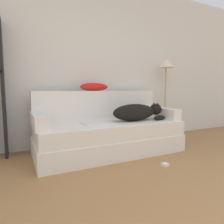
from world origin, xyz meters
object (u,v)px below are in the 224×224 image
(dog, at_px, (137,112))
(laptop, at_px, (94,123))
(couch, at_px, (109,137))
(power_adapter, at_px, (165,165))
(floor_lamp, at_px, (166,71))
(throw_pillow, at_px, (94,87))

(dog, height_order, laptop, dog)
(dog, relative_size, laptop, 2.44)
(couch, height_order, laptop, laptop)
(laptop, distance_m, power_adapter, 1.03)
(laptop, bearing_deg, dog, -4.20)
(couch, relative_size, floor_lamp, 1.39)
(laptop, height_order, floor_lamp, floor_lamp)
(laptop, relative_size, floor_lamp, 0.23)
(laptop, xyz_separation_m, throw_pillow, (0.18, 0.45, 0.49))
(couch, height_order, floor_lamp, floor_lamp)
(laptop, bearing_deg, couch, 10.27)
(dog, xyz_separation_m, power_adapter, (-0.06, -0.70, -0.55))
(couch, distance_m, floor_lamp, 1.74)
(dog, distance_m, floor_lamp, 1.23)
(couch, height_order, power_adapter, couch)
(laptop, relative_size, power_adapter, 4.90)
(floor_lamp, relative_size, power_adapter, 21.36)
(floor_lamp, bearing_deg, power_adapter, -130.31)
(laptop, xyz_separation_m, floor_lamp, (1.59, 0.44, 0.80))
(couch, bearing_deg, dog, -9.85)
(laptop, height_order, throw_pillow, throw_pillow)
(power_adapter, bearing_deg, throw_pillow, 110.21)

